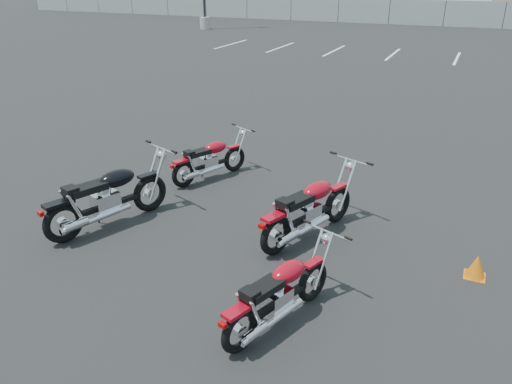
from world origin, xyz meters
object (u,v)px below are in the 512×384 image
at_px(motorcycle_front_red, 210,159).
at_px(motorcycle_rear_red, 279,294).
at_px(motorcycle_third_red, 309,209).
at_px(motorcycle_second_black, 108,197).

distance_m(motorcycle_front_red, motorcycle_rear_red, 4.67).
bearing_deg(motorcycle_third_red, motorcycle_rear_red, -80.58).
distance_m(motorcycle_second_black, motorcycle_rear_red, 3.66).
xyz_separation_m(motorcycle_third_red, motorcycle_rear_red, (0.36, -2.16, -0.06)).
bearing_deg(motorcycle_third_red, motorcycle_second_black, -162.74).
height_order(motorcycle_second_black, motorcycle_third_red, motorcycle_second_black).
xyz_separation_m(motorcycle_front_red, motorcycle_second_black, (-0.53, -2.44, 0.10)).
bearing_deg(motorcycle_front_red, motorcycle_rear_red, -51.13).
relative_size(motorcycle_second_black, motorcycle_rear_red, 1.21).
distance_m(motorcycle_front_red, motorcycle_second_black, 2.50).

